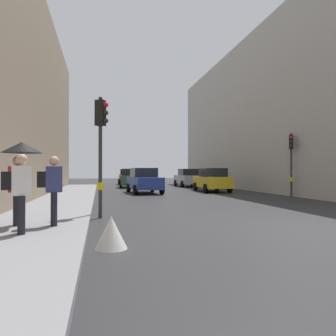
# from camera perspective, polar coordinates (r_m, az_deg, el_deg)

# --- Properties ---
(ground_plane) EXTENTS (120.00, 120.00, 0.00)m
(ground_plane) POSITION_cam_1_polar(r_m,az_deg,el_deg) (9.54, 24.23, -9.86)
(ground_plane) COLOR #28282B
(sidewalk_kerb) EXTENTS (2.82, 40.00, 0.16)m
(sidewalk_kerb) POSITION_cam_1_polar(r_m,az_deg,el_deg) (13.76, -19.31, -6.65)
(sidewalk_kerb) COLOR gray
(sidewalk_kerb) RESTS_ON ground
(building_facade_right) EXTENTS (12.00, 29.94, 12.33)m
(building_facade_right) POSITION_cam_1_polar(r_m,az_deg,el_deg) (31.23, 22.18, 8.00)
(building_facade_right) COLOR #B2ADA3
(building_facade_right) RESTS_ON ground
(traffic_light_near_right) EXTENTS (0.45, 0.36, 3.99)m
(traffic_light_near_right) POSITION_cam_1_polar(r_m,az_deg,el_deg) (10.70, -11.97, 5.87)
(traffic_light_near_right) COLOR #2D2D2D
(traffic_light_near_right) RESTS_ON ground
(traffic_light_mid_street) EXTENTS (0.37, 0.44, 3.80)m
(traffic_light_mid_street) POSITION_cam_1_polar(r_m,az_deg,el_deg) (20.21, 21.30, 2.52)
(traffic_light_mid_street) COLOR #2D2D2D
(traffic_light_mid_street) RESTS_ON ground
(car_red_sedan) EXTENTS (2.10, 4.24, 1.76)m
(car_red_sedan) POSITION_cam_1_polar(r_m,az_deg,el_deg) (36.68, -7.34, -1.59)
(car_red_sedan) COLOR red
(car_red_sedan) RESTS_ON ground
(car_silver_hatchback) EXTENTS (2.05, 4.22, 1.76)m
(car_silver_hatchback) POSITION_cam_1_polar(r_m,az_deg,el_deg) (31.51, 3.57, -1.76)
(car_silver_hatchback) COLOR #BCBCC1
(car_silver_hatchback) RESTS_ON ground
(car_yellow_taxi) EXTENTS (2.10, 4.24, 1.76)m
(car_yellow_taxi) POSITION_cam_1_polar(r_m,az_deg,el_deg) (23.99, 7.91, -2.14)
(car_yellow_taxi) COLOR yellow
(car_yellow_taxi) RESTS_ON ground
(car_blue_van) EXTENTS (2.28, 4.33, 1.76)m
(car_blue_van) POSITION_cam_1_polar(r_m,az_deg,el_deg) (22.30, -4.31, -2.27)
(car_blue_van) COLOR navy
(car_blue_van) RESTS_ON ground
(car_green_estate) EXTENTS (2.25, 4.32, 1.76)m
(car_green_estate) POSITION_cam_1_polar(r_m,az_deg,el_deg) (30.12, -6.76, -1.82)
(car_green_estate) COLOR #2D6038
(car_green_estate) RESTS_ON ground
(pedestrian_with_umbrella) EXTENTS (1.00, 1.00, 2.14)m
(pedestrian_with_umbrella) POSITION_cam_1_polar(r_m,az_deg,el_deg) (8.99, -25.02, 1.35)
(pedestrian_with_umbrella) COLOR black
(pedestrian_with_umbrella) RESTS_ON sidewalk_kerb
(pedestrian_with_black_backpack) EXTENTS (0.64, 0.40, 1.77)m
(pedestrian_with_black_backpack) POSITION_cam_1_polar(r_m,az_deg,el_deg) (7.75, -25.20, -3.37)
(pedestrian_with_black_backpack) COLOR black
(pedestrian_with_black_backpack) RESTS_ON sidewalk_kerb
(pedestrian_with_grey_backpack) EXTENTS (0.63, 0.37, 1.77)m
(pedestrian_with_grey_backpack) POSITION_cam_1_polar(r_m,az_deg,el_deg) (8.60, -20.13, -3.10)
(pedestrian_with_grey_backpack) COLOR black
(pedestrian_with_grey_backpack) RESTS_ON sidewalk_kerb
(warning_sign_triangle) EXTENTS (0.64, 0.64, 0.65)m
(warning_sign_triangle) POSITION_cam_1_polar(r_m,az_deg,el_deg) (6.53, -10.18, -11.35)
(warning_sign_triangle) COLOR silver
(warning_sign_triangle) RESTS_ON ground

